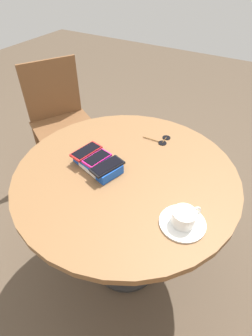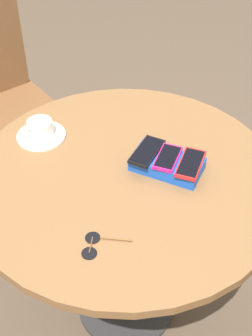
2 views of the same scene
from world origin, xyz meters
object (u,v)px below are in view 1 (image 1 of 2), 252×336
at_px(phone_box, 97,163).
at_px(phone_red, 86,151).
at_px(coffee_cup, 184,217).
at_px(sunglasses, 163,140).
at_px(saucer, 182,223).
at_px(round_table, 126,190).
at_px(chair_near_window, 63,124).
at_px(phone_black, 107,166).
at_px(phone_magenta, 97,158).

height_order(phone_box, phone_red, phone_red).
relative_size(phone_box, coffee_cup, 2.25).
xyz_separation_m(phone_box, sunglasses, (0.16, 0.33, -0.02)).
bearing_deg(sunglasses, saucer, -57.75).
height_order(round_table, phone_box, phone_box).
height_order(phone_box, coffee_cup, coffee_cup).
xyz_separation_m(saucer, chair_near_window, (-1.11, 0.59, -0.26)).
bearing_deg(phone_black, saucer, -12.22).
xyz_separation_m(phone_magenta, saucer, (0.43, -0.10, -0.04)).
height_order(phone_red, saucer, phone_red).
bearing_deg(sunglasses, phone_box, -116.32).
height_order(phone_magenta, phone_black, same).
bearing_deg(phone_black, phone_red, 164.79).
height_order(round_table, saucer, saucer).
xyz_separation_m(round_table, phone_red, (-0.19, -0.02, 0.16)).
xyz_separation_m(phone_red, phone_black, (0.14, -0.04, -0.00)).
height_order(saucer, sunglasses, saucer).
height_order(phone_box, saucer, phone_box).
xyz_separation_m(phone_black, coffee_cup, (0.36, -0.08, -0.01)).
distance_m(phone_box, phone_black, 0.07).
bearing_deg(round_table, phone_box, -163.43).
bearing_deg(chair_near_window, sunglasses, -11.19).
xyz_separation_m(coffee_cup, sunglasses, (-0.27, 0.42, -0.03)).
height_order(phone_box, phone_black, phone_black).
relative_size(phone_red, phone_black, 0.95).
bearing_deg(chair_near_window, phone_box, -35.92).
xyz_separation_m(phone_red, chair_near_window, (-0.61, 0.47, -0.30)).
xyz_separation_m(phone_red, coffee_cup, (0.50, -0.11, -0.01)).
height_order(phone_magenta, coffee_cup, coffee_cup).
distance_m(phone_black, chair_near_window, 0.95).
bearing_deg(phone_black, phone_box, 163.21).
height_order(saucer, coffee_cup, coffee_cup).
relative_size(saucer, chair_near_window, 0.18).
relative_size(sunglasses, chair_near_window, 0.14).
relative_size(phone_magenta, phone_black, 0.84).
bearing_deg(phone_red, chair_near_window, 142.05).
height_order(phone_magenta, chair_near_window, chair_near_window).
bearing_deg(saucer, phone_red, 166.96).
distance_m(round_table, phone_red, 0.25).
bearing_deg(phone_box, phone_magenta, 135.15).
bearing_deg(chair_near_window, coffee_cup, -27.92).
bearing_deg(coffee_cup, phone_red, 167.26).
height_order(coffee_cup, sunglasses, coffee_cup).
height_order(phone_red, sunglasses, phone_red).
relative_size(round_table, sunglasses, 7.63).
xyz_separation_m(phone_box, chair_near_window, (-0.68, 0.49, -0.28)).
height_order(phone_red, phone_black, same).
bearing_deg(saucer, phone_box, 167.07).
bearing_deg(saucer, phone_black, 167.78).
bearing_deg(phone_black, phone_magenta, 162.87).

